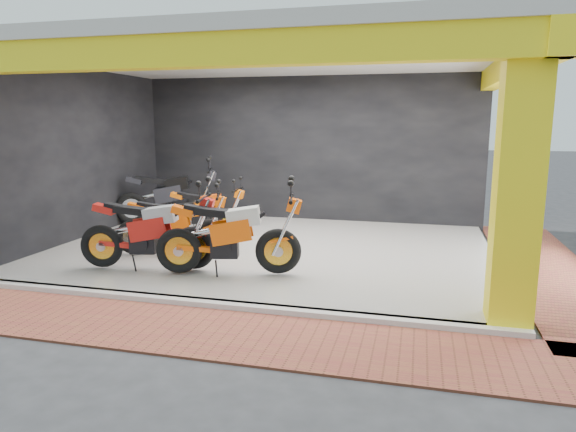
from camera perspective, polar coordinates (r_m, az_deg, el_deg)
name	(u,v)px	position (r m, az deg, el deg)	size (l,w,h in m)	color
ground	(235,284)	(7.94, -5.87, -7.57)	(80.00, 80.00, 0.00)	#2D2D30
showroom_floor	(272,250)	(9.75, -1.81, -3.78)	(8.00, 6.00, 0.10)	white
showroom_ceiling	(271,55)	(9.52, -1.94, 17.41)	(8.40, 6.40, 0.20)	beige
back_wall	(307,151)	(12.47, 2.15, 7.26)	(8.20, 0.20, 3.50)	black
left_wall	(78,156)	(11.32, -22.33, 6.16)	(0.20, 6.20, 3.50)	black
corner_column	(518,184)	(6.45, 24.20, 3.31)	(0.50, 0.50, 3.50)	yellow
header_beam_front	(202,51)	(6.67, -9.54, 17.64)	(8.40, 0.30, 0.40)	yellow
header_beam_right	(512,67)	(9.21, 23.63, 14.92)	(0.30, 6.40, 0.40)	yellow
floor_kerb	(209,304)	(7.03, -8.79, -9.64)	(8.00, 0.20, 0.10)	white
paver_front	(183,329)	(6.38, -11.59, -12.20)	(9.00, 1.40, 0.03)	brown
paver_right	(548,270)	(9.63, 26.91, -5.33)	(1.40, 7.00, 0.03)	brown
moto_hero	(278,229)	(7.84, -1.10, -1.49)	(2.38, 0.88, 1.45)	#FF5E0A
moto_row_a	(193,227)	(8.22, -10.53, -1.22)	(2.32, 0.86, 1.42)	red
moto_row_b	(209,219)	(9.24, -8.76, -0.37)	(2.06, 0.76, 1.26)	#EA5B09
moto_row_c	(231,208)	(10.70, -6.40, 0.90)	(1.90, 0.70, 1.16)	orange
moto_row_d	(201,192)	(11.98, -9.63, 2.64)	(2.44, 0.90, 1.49)	black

